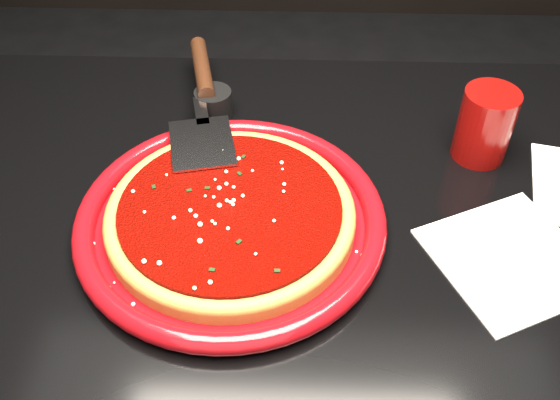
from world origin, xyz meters
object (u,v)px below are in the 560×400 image
object	(u,v)px
plate	(231,219)
cup	(485,125)
table	(299,385)
ramekin	(214,104)
pizza_server	(203,99)

from	to	relation	value
plate	cup	world-z (taller)	cup
table	cup	size ratio (longest dim) A/B	11.58
plate	cup	xyz separation A→B (m)	(0.34, 0.15, 0.04)
plate	ramekin	world-z (taller)	ramekin
plate	cup	bearing A→B (deg)	24.44
pizza_server	cup	size ratio (longest dim) A/B	3.44
table	plate	xyz separation A→B (m)	(-0.09, 0.01, 0.39)
ramekin	plate	bearing A→B (deg)	-78.72
plate	pizza_server	world-z (taller)	pizza_server
plate	ramekin	distance (m)	0.24
table	pizza_server	bearing A→B (deg)	124.84
pizza_server	ramekin	bearing A→B (deg)	58.17
table	plate	bearing A→B (deg)	175.09
cup	plate	bearing A→B (deg)	-155.56
plate	ramekin	xyz separation A→B (m)	(-0.05, 0.23, 0.01)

